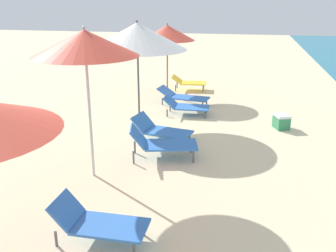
% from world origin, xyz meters
% --- Properties ---
extents(lounger_third_shoreside, '(1.32, 0.59, 0.62)m').
position_xyz_m(lounger_third_shoreside, '(1.07, 7.82, 0.30)').
color(lounger_third_shoreside, blue).
rests_on(lounger_third_shoreside, ground).
extents(umbrella_fourth, '(1.89, 1.89, 2.81)m').
position_xyz_m(umbrella_fourth, '(0.21, 9.76, 2.52)').
color(umbrella_fourth, silver).
rests_on(umbrella_fourth, ground).
extents(lounger_fourth_shoreside, '(1.53, 0.97, 0.71)m').
position_xyz_m(lounger_fourth_shoreside, '(1.31, 10.84, 0.35)').
color(lounger_fourth_shoreside, blue).
rests_on(lounger_fourth_shoreside, ground).
extents(umbrella_fifth, '(2.56, 2.56, 2.73)m').
position_xyz_m(umbrella_fifth, '(0.21, 12.99, 2.33)').
color(umbrella_fifth, '#4C4C51').
rests_on(umbrella_fifth, ground).
extents(lounger_fifth_shoreside, '(1.34, 0.68, 0.55)m').
position_xyz_m(lounger_fifth_shoreside, '(1.30, 14.06, 0.27)').
color(lounger_fifth_shoreside, blue).
rests_on(lounger_fifth_shoreside, ground).
extents(lounger_fifth_inland, '(1.50, 0.92, 0.56)m').
position_xyz_m(lounger_fifth_inland, '(1.05, 11.93, 0.25)').
color(lounger_fifth_inland, blue).
rests_on(lounger_fifth_inland, ground).
extents(umbrella_farthest, '(1.84, 1.84, 2.46)m').
position_xyz_m(umbrella_farthest, '(0.33, 16.12, 2.15)').
color(umbrella_farthest, olive).
rests_on(umbrella_farthest, ground).
extents(lounger_farthest_shoreside, '(1.31, 0.74, 0.53)m').
position_xyz_m(lounger_farthest_shoreside, '(0.92, 17.16, 0.30)').
color(lounger_farthest_shoreside, yellow).
rests_on(lounger_farthest_shoreside, ground).
extents(lounger_farthest_inland, '(1.69, 0.83, 0.54)m').
position_xyz_m(lounger_farthest_inland, '(1.04, 15.12, 0.28)').
color(lounger_farthest_inland, blue).
rests_on(lounger_farthest_inland, ground).
extents(cooler_box, '(0.46, 0.51, 0.37)m').
position_xyz_m(cooler_box, '(3.96, 13.36, 0.19)').
color(cooler_box, '#338C59').
rests_on(cooler_box, ground).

